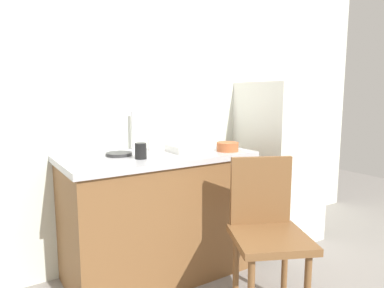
# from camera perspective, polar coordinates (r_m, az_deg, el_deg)

# --- Properties ---
(back_wall) EXTENTS (4.80, 0.10, 2.49)m
(back_wall) POSITION_cam_1_polar(r_m,az_deg,el_deg) (2.65, -8.14, 8.08)
(back_wall) COLOR silver
(back_wall) RESTS_ON ground_plane
(cabinet_base) EXTENTS (1.22, 0.60, 0.81)m
(cabinet_base) POSITION_cam_1_polar(r_m,az_deg,el_deg) (2.46, -5.66, -11.86)
(cabinet_base) COLOR brown
(cabinet_base) RESTS_ON ground_plane
(countertop) EXTENTS (1.26, 0.64, 0.04)m
(countertop) POSITION_cam_1_polar(r_m,az_deg,el_deg) (2.35, -5.81, -2.02)
(countertop) COLOR #B7B7BC
(countertop) RESTS_ON cabinet_base
(faucet) EXTENTS (0.02, 0.02, 0.27)m
(faucet) POSITION_cam_1_polar(r_m,az_deg,el_deg) (2.53, -9.64, 2.20)
(faucet) COLOR #B7B7BC
(faucet) RESTS_ON countertop
(refrigerator) EXTENTS (0.57, 0.57, 1.34)m
(refrigerator) POSITION_cam_1_polar(r_m,az_deg,el_deg) (3.10, 14.05, -2.74)
(refrigerator) COLOR silver
(refrigerator) RESTS_ON ground_plane
(chair) EXTENTS (0.53, 0.53, 0.89)m
(chair) POSITION_cam_1_polar(r_m,az_deg,el_deg) (2.05, 12.17, -13.51)
(chair) COLOR brown
(chair) RESTS_ON ground_plane
(dish_tray) EXTENTS (0.28, 0.20, 0.05)m
(dish_tray) POSITION_cam_1_polar(r_m,az_deg,el_deg) (2.42, -0.49, -0.59)
(dish_tray) COLOR white
(dish_tray) RESTS_ON countertop
(terracotta_bowl) EXTENTS (0.15, 0.15, 0.06)m
(terracotta_bowl) POSITION_cam_1_polar(r_m,az_deg,el_deg) (2.43, 5.84, -0.45)
(terracotta_bowl) COLOR #B25B33
(terracotta_bowl) RESTS_ON countertop
(hotplate) EXTENTS (0.17, 0.17, 0.02)m
(hotplate) POSITION_cam_1_polar(r_m,az_deg,el_deg) (2.30, -11.87, -1.63)
(hotplate) COLOR #2D2D2D
(hotplate) RESTS_ON countertop
(cup_white) EXTENTS (0.07, 0.07, 0.09)m
(cup_white) POSITION_cam_1_polar(r_m,az_deg,el_deg) (2.45, -6.45, -0.09)
(cup_white) COLOR white
(cup_white) RESTS_ON countertop
(cup_black) EXTENTS (0.07, 0.07, 0.10)m
(cup_black) POSITION_cam_1_polar(r_m,az_deg,el_deg) (2.16, -8.39, -1.13)
(cup_black) COLOR black
(cup_black) RESTS_ON countertop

